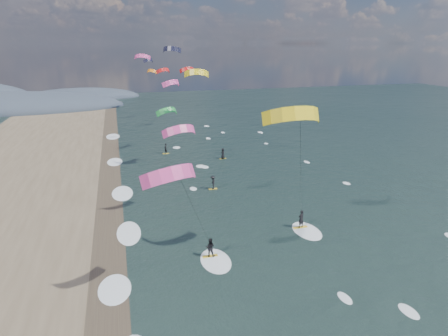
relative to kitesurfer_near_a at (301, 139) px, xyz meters
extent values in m
plane|color=black|center=(-3.75, -6.26, -10.84)|extent=(260.00, 260.00, 0.00)
cube|color=#382D23|center=(-15.75, 3.74, -10.83)|extent=(3.00, 240.00, 0.00)
ellipsoid|color=#3D4756|center=(-43.75, 93.74, -10.84)|extent=(64.00, 24.00, 10.00)
ellipsoid|color=#3D4756|center=(-25.75, 113.74, -10.84)|extent=(40.00, 18.00, 7.00)
cube|color=gold|center=(3.25, 5.03, -10.80)|extent=(1.54, 0.46, 0.07)
imported|color=black|center=(3.25, 5.03, -9.82)|extent=(0.79, 0.62, 1.90)
ellipsoid|color=white|center=(3.55, 4.23, -10.84)|extent=(2.60, 4.20, 0.12)
cylinder|color=black|center=(1.25, 2.03, -3.63)|extent=(0.02, 0.02, 13.84)
cube|color=gold|center=(-7.04, 2.23, -10.80)|extent=(1.38, 0.42, 0.06)
imported|color=black|center=(-7.04, 2.23, -9.90)|extent=(1.03, 0.92, 1.75)
ellipsoid|color=white|center=(-6.74, 1.43, -10.84)|extent=(2.60, 4.20, 0.12)
cylinder|color=black|center=(-8.79, -0.77, -5.05)|extent=(0.02, 0.02, 11.35)
cube|color=gold|center=(-2.77, 17.97, -10.81)|extent=(1.10, 0.35, 0.05)
imported|color=black|center=(-2.77, 17.97, -9.88)|extent=(0.80, 1.24, 1.80)
cube|color=gold|center=(2.16, 30.66, -10.81)|extent=(1.10, 0.35, 0.05)
imported|color=black|center=(2.16, 30.66, -9.92)|extent=(0.82, 0.99, 1.74)
cube|color=gold|center=(-6.49, 36.29, -10.81)|extent=(1.10, 0.35, 0.05)
imported|color=black|center=(-6.49, 36.29, -9.89)|extent=(0.71, 0.78, 1.78)
ellipsoid|color=white|center=(-14.55, -0.26, -10.84)|extent=(2.40, 5.40, 0.11)
ellipsoid|color=white|center=(-14.55, 8.74, -10.84)|extent=(2.40, 5.40, 0.11)
ellipsoid|color=white|center=(-14.55, 19.74, -10.84)|extent=(2.40, 5.40, 0.11)
ellipsoid|color=white|center=(-14.55, 33.74, -10.84)|extent=(2.40, 5.40, 0.11)
ellipsoid|color=white|center=(-14.55, 51.74, -10.84)|extent=(2.40, 5.40, 0.11)
camera|label=1|loc=(-13.84, -26.12, 7.21)|focal=30.00mm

